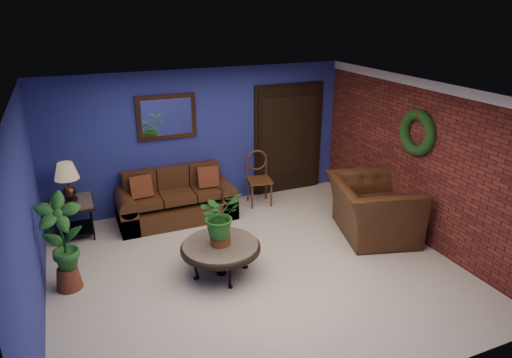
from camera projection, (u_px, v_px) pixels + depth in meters
name	position (u px, v px, depth m)	size (l,w,h in m)	color
floor	(255.00, 269.00, 6.50)	(5.50, 5.50, 0.00)	beige
wall_back	(201.00, 139.00, 8.19)	(5.50, 0.04, 2.50)	navy
wall_left	(27.00, 225.00, 5.04)	(0.04, 5.00, 2.50)	navy
wall_right_brick	(419.00, 161.00, 7.05)	(0.04, 5.00, 2.50)	maroon
ceiling	(255.00, 94.00, 5.59)	(5.50, 5.00, 0.02)	white
crown_molding	(428.00, 85.00, 6.61)	(0.03, 5.00, 0.14)	white
wall_mirror	(167.00, 117.00, 7.77)	(1.02, 0.06, 0.77)	#482616
closet_door	(289.00, 140.00, 8.88)	(1.44, 0.06, 2.18)	black
wreath	(417.00, 133.00, 6.91)	(0.72, 0.72, 0.16)	black
sofa	(176.00, 202.00, 7.94)	(1.98, 0.86, 0.89)	#412312
coffee_table	(221.00, 248.00, 6.23)	(1.10, 1.10, 0.47)	#4A4541
end_table	(72.00, 209.00, 7.25)	(0.67, 0.67, 0.61)	#4A4541
table_lamp	(67.00, 178.00, 7.05)	(0.37, 0.37, 0.62)	#482616
side_chair	(258.00, 174.00, 8.47)	(0.49, 0.49, 1.00)	#522D17
armchair	(373.00, 208.00, 7.32)	(1.41, 1.23, 0.91)	#412312
coffee_plant	(220.00, 217.00, 6.06)	(0.69, 0.65, 0.75)	brown
floor_plant	(346.00, 186.00, 8.32)	(0.44, 0.40, 0.81)	brown
tall_plant	(62.00, 240.00, 5.81)	(0.62, 0.47, 1.33)	brown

